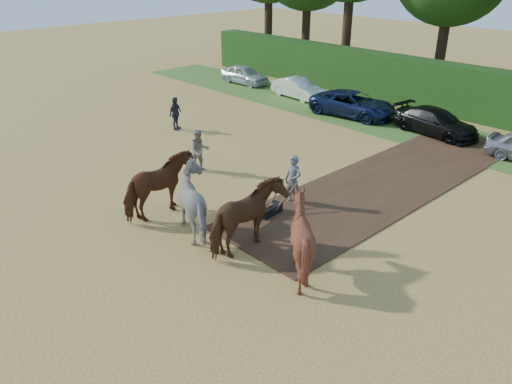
% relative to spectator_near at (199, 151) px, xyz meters
% --- Properties ---
extents(ground, '(120.00, 120.00, 0.00)m').
position_rel_spectator_near_xyz_m(ground, '(5.04, -1.64, -0.97)').
color(ground, gold).
rests_on(ground, ground).
extents(earth_strip, '(4.50, 17.00, 0.05)m').
position_rel_spectator_near_xyz_m(earth_strip, '(6.54, 5.36, -0.95)').
color(earth_strip, '#472D1C').
rests_on(earth_strip, ground).
extents(grass_verge, '(50.00, 5.00, 0.03)m').
position_rel_spectator_near_xyz_m(grass_verge, '(5.04, 12.36, -0.96)').
color(grass_verge, '#38601E').
rests_on(grass_verge, ground).
extents(hedgerow, '(46.00, 1.60, 3.00)m').
position_rel_spectator_near_xyz_m(hedgerow, '(5.04, 16.86, 0.53)').
color(hedgerow, '#14380F').
rests_on(hedgerow, ground).
extents(spectator_near, '(1.03, 1.15, 1.95)m').
position_rel_spectator_near_xyz_m(spectator_near, '(0.00, 0.00, 0.00)').
color(spectator_near, '#BCB394').
rests_on(spectator_near, ground).
extents(spectator_far, '(0.84, 1.18, 1.86)m').
position_rel_spectator_near_xyz_m(spectator_far, '(-5.71, 2.66, -0.05)').
color(spectator_far, '#262733').
rests_on(spectator_far, ground).
extents(plough_team, '(7.85, 6.06, 2.38)m').
position_rel_spectator_near_xyz_m(plough_team, '(5.51, -3.06, 0.20)').
color(plough_team, '#5D3017').
rests_on(plough_team, ground).
extents(parked_cars, '(36.14, 3.51, 1.47)m').
position_rel_spectator_near_xyz_m(parked_cars, '(4.68, 12.53, -0.28)').
color(parked_cars, silver).
rests_on(parked_cars, ground).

